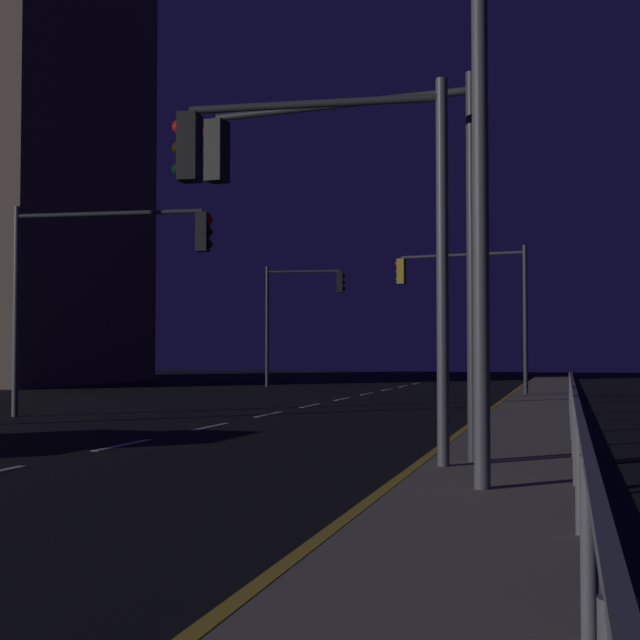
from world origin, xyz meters
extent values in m
plane|color=black|center=(0.00, 17.50, 0.00)|extent=(112.00, 112.00, 0.00)
cube|color=gray|center=(6.70, 17.50, 0.07)|extent=(2.10, 77.00, 0.14)
cube|color=silver|center=(0.00, 13.00, 0.01)|extent=(0.14, 2.00, 0.01)
cube|color=silver|center=(0.00, 17.00, 0.01)|extent=(0.14, 2.00, 0.01)
cube|color=silver|center=(0.00, 21.00, 0.01)|extent=(0.14, 2.00, 0.01)
cube|color=silver|center=(0.00, 25.00, 0.01)|extent=(0.14, 2.00, 0.01)
cube|color=silver|center=(0.00, 29.00, 0.01)|extent=(0.14, 2.00, 0.01)
cube|color=silver|center=(0.00, 33.00, 0.01)|extent=(0.14, 2.00, 0.01)
cube|color=silver|center=(0.00, 37.00, 0.01)|extent=(0.14, 2.00, 0.01)
cube|color=silver|center=(0.00, 41.00, 0.01)|extent=(0.14, 2.00, 0.01)
cube|color=silver|center=(0.00, 45.00, 0.01)|extent=(0.14, 2.00, 0.01)
cube|color=gold|center=(5.40, 22.50, 0.01)|extent=(0.14, 53.00, 0.01)
cylinder|color=#4C4C51|center=(5.93, 10.52, 2.70)|extent=(0.16, 0.16, 5.13)
cylinder|color=#2D3033|center=(4.19, 10.38, 5.02)|extent=(3.50, 0.39, 0.11)
cube|color=black|center=(2.44, 10.24, 4.49)|extent=(0.31, 0.36, 0.95)
sphere|color=red|center=(2.29, 10.23, 4.79)|extent=(0.20, 0.20, 0.20)
sphere|color=black|center=(2.29, 10.23, 4.49)|extent=(0.20, 0.20, 0.20)
sphere|color=black|center=(2.29, 10.23, 4.19)|extent=(0.20, 0.20, 0.20)
cylinder|color=#4C4C51|center=(-5.95, 18.59, 2.67)|extent=(0.16, 0.16, 5.33)
cylinder|color=#2D3033|center=(-3.50, 18.80, 5.08)|extent=(4.92, 0.53, 0.11)
cube|color=black|center=(-1.05, 19.01, 4.56)|extent=(0.31, 0.36, 0.95)
sphere|color=red|center=(-0.89, 19.02, 4.86)|extent=(0.20, 0.20, 0.20)
sphere|color=black|center=(-0.89, 19.02, 4.56)|extent=(0.20, 0.20, 0.20)
sphere|color=black|center=(-0.89, 19.02, 4.26)|extent=(0.20, 0.20, 0.20)
cylinder|color=#2D3033|center=(6.10, 31.54, 2.80)|extent=(0.16, 0.16, 5.32)
cylinder|color=#38383D|center=(3.80, 31.88, 5.21)|extent=(4.61, 0.79, 0.11)
cube|color=olive|center=(1.51, 32.22, 4.68)|extent=(0.33, 0.38, 0.95)
sphere|color=red|center=(1.35, 32.24, 4.98)|extent=(0.20, 0.20, 0.20)
sphere|color=black|center=(1.35, 32.24, 4.68)|extent=(0.20, 0.20, 0.20)
sphere|color=black|center=(1.35, 32.24, 4.38)|extent=(0.20, 0.20, 0.20)
cylinder|color=#2D3033|center=(-6.05, 38.72, 2.83)|extent=(0.16, 0.16, 5.66)
cylinder|color=#2D3033|center=(-4.35, 38.94, 5.41)|extent=(3.43, 0.55, 0.11)
cube|color=black|center=(-2.64, 39.16, 4.88)|extent=(0.32, 0.37, 0.95)
sphere|color=red|center=(-2.49, 39.18, 5.18)|extent=(0.20, 0.20, 0.20)
sphere|color=black|center=(-2.49, 39.18, 4.88)|extent=(0.20, 0.20, 0.20)
sphere|color=black|center=(-2.49, 39.18, 4.58)|extent=(0.20, 0.20, 0.20)
cylinder|color=#38383D|center=(6.26, 11.12, 2.82)|extent=(0.16, 0.16, 5.36)
cylinder|color=#2D3033|center=(4.29, 11.34, 5.25)|extent=(3.96, 0.55, 0.11)
cube|color=black|center=(2.32, 11.56, 4.73)|extent=(0.32, 0.37, 0.95)
sphere|color=red|center=(2.16, 11.58, 5.03)|extent=(0.20, 0.20, 0.20)
sphere|color=black|center=(2.16, 11.58, 4.73)|extent=(0.20, 0.20, 0.20)
sphere|color=black|center=(2.16, 11.58, 4.43)|extent=(0.20, 0.20, 0.20)
cylinder|color=#4C4C51|center=(6.60, 8.67, 3.69)|extent=(0.18, 0.18, 7.10)
cylinder|color=#59595E|center=(7.60, 3.59, 0.61)|extent=(0.09, 0.09, 0.95)
cylinder|color=#59595E|center=(7.60, 6.39, 0.61)|extent=(0.09, 0.09, 0.95)
cylinder|color=#59595E|center=(7.60, 9.18, 0.61)|extent=(0.09, 0.09, 0.95)
cylinder|color=#59595E|center=(7.60, 11.98, 0.61)|extent=(0.09, 0.09, 0.95)
cylinder|color=#59595E|center=(7.60, 14.78, 0.61)|extent=(0.09, 0.09, 0.95)
cylinder|color=#59595E|center=(7.60, 17.57, 0.61)|extent=(0.09, 0.09, 0.95)
cylinder|color=#59595E|center=(7.60, 20.37, 0.61)|extent=(0.09, 0.09, 0.95)
cylinder|color=#59595E|center=(7.60, 23.16, 0.61)|extent=(0.09, 0.09, 0.95)
cube|color=slate|center=(7.60, 10.58, 1.09)|extent=(0.06, 25.16, 0.06)
camera|label=1|loc=(7.49, -1.30, 1.63)|focal=50.49mm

